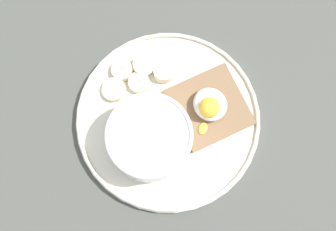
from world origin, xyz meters
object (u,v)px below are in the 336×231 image
object	(u,v)px
poached_egg	(210,106)
banana_slice_right	(122,70)
oatmeal_bowl	(150,138)
banana_slice_inner	(114,90)
banana_slice_front	(138,83)
banana_slice_left	(164,72)
banana_slice_back	(143,66)
toast_slice	(209,107)

from	to	relation	value
poached_egg	banana_slice_right	size ratio (longest dim) A/B	1.36
oatmeal_bowl	banana_slice_inner	size ratio (longest dim) A/B	2.36
banana_slice_front	banana_slice_right	bearing A→B (deg)	-170.37
banana_slice_left	banana_slice_inner	size ratio (longest dim) A/B	0.89
banana_slice_left	banana_slice_inner	xyz separation A→B (cm)	(-2.47, -7.28, -0.13)
banana_slice_left	banana_slice_back	world-z (taller)	banana_slice_back
banana_slice_inner	banana_slice_front	bearing A→B (deg)	66.43
oatmeal_bowl	toast_slice	xyz separation A→B (cm)	(1.33, 9.73, -2.34)
poached_egg	banana_slice_front	xyz separation A→B (cm)	(-9.39, -5.68, -1.88)
banana_slice_front	banana_slice_inner	world-z (taller)	banana_slice_front
toast_slice	poached_egg	xyz separation A→B (cm)	(0.14, -0.21, 1.93)
oatmeal_bowl	banana_slice_front	world-z (taller)	oatmeal_bowl
oatmeal_bowl	banana_slice_front	size ratio (longest dim) A/B	3.49
banana_slice_front	banana_slice_left	bearing A→B (deg)	75.36
banana_slice_back	banana_slice_right	xyz separation A→B (cm)	(-1.37, -2.78, -0.15)
banana_slice_front	banana_slice_left	xyz separation A→B (cm)	(1.05, 4.03, 0.06)
banana_slice_front	banana_slice_right	distance (cm)	3.04
banana_slice_back	banana_slice_left	bearing A→B (deg)	33.23
oatmeal_bowl	poached_egg	distance (cm)	9.65
toast_slice	banana_slice_back	size ratio (longest dim) A/B	2.57
poached_egg	banana_slice_right	world-z (taller)	poached_egg
banana_slice_left	banana_slice_front	bearing A→B (deg)	-104.64
oatmeal_bowl	banana_slice_left	bearing A→B (deg)	131.04
banana_slice_front	toast_slice	bearing A→B (deg)	32.46
toast_slice	banana_slice_back	bearing A→B (deg)	-161.65
banana_slice_back	banana_slice_right	world-z (taller)	banana_slice_back
toast_slice	banana_slice_back	world-z (taller)	banana_slice_back
toast_slice	banana_slice_front	distance (cm)	10.96
toast_slice	banana_slice_front	bearing A→B (deg)	-147.54
banana_slice_left	banana_slice_right	xyz separation A→B (cm)	(-4.05, -4.54, -0.08)
toast_slice	banana_slice_right	xyz separation A→B (cm)	(-12.24, -6.39, 0.02)
toast_slice	banana_slice_inner	distance (cm)	14.03
banana_slice_right	banana_slice_inner	bearing A→B (deg)	-59.96
toast_slice	banana_slice_inner	size ratio (longest dim) A/B	2.43
banana_slice_back	oatmeal_bowl	bearing A→B (deg)	-32.67
banana_slice_left	banana_slice_back	bearing A→B (deg)	-146.77
banana_slice_right	banana_slice_front	bearing A→B (deg)	9.63
oatmeal_bowl	banana_slice_inner	world-z (taller)	oatmeal_bowl
oatmeal_bowl	banana_slice_left	xyz separation A→B (cm)	(-6.86, 7.88, -2.23)
poached_egg	banana_slice_back	size ratio (longest dim) A/B	1.32
banana_slice_back	banana_slice_inner	size ratio (longest dim) A/B	0.95
banana_slice_front	banana_slice_back	xyz separation A→B (cm)	(-1.63, 2.27, 0.12)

